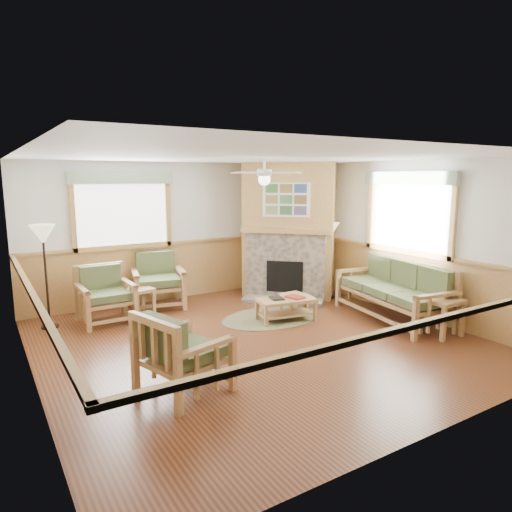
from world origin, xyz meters
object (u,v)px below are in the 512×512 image
armchair_back_right (158,280)px  armchair_left (184,352)px  coffee_table (286,310)px  footstool (293,304)px  end_table_sofa (442,317)px  floor_lamp_left (46,277)px  sofa (392,290)px  end_table_chairs (139,302)px  floor_lamp_right (330,260)px  armchair_back_left (106,295)px

armchair_back_right → armchair_left: (-0.95, -3.48, -0.04)m
coffee_table → footstool: coffee_table is taller
end_table_sofa → armchair_left: bearing=175.3°
armchair_left → coffee_table: size_ratio=0.98×
end_table_sofa → floor_lamp_left: size_ratio=0.34×
armchair_left → floor_lamp_left: 3.40m
sofa → end_table_chairs: 4.40m
armchair_back_right → floor_lamp_left: (-1.94, -0.24, 0.33)m
floor_lamp_left → sofa: bearing=-26.8°
end_table_sofa → floor_lamp_right: size_ratio=0.38×
coffee_table → floor_lamp_left: (-3.48, 1.73, 0.65)m
end_table_chairs → floor_lamp_right: bearing=-11.9°
floor_lamp_left → floor_lamp_right: floor_lamp_left is taller
coffee_table → floor_lamp_left: size_ratio=0.57×
armchair_back_left → sofa: bearing=-31.1°
armchair_left → floor_lamp_left: floor_lamp_left is taller
floor_lamp_right → end_table_sofa: bearing=-90.0°
floor_lamp_left → armchair_left: bearing=-73.1°
sofa → footstool: size_ratio=5.26×
armchair_back_left → end_table_sofa: armchair_back_left is taller
armchair_left → end_table_sofa: size_ratio=1.64×
coffee_table → end_table_chairs: size_ratio=1.93×
end_table_sofa → floor_lamp_right: (0.00, 2.63, 0.48)m
coffee_table → floor_lamp_left: floor_lamp_left is taller
footstool → floor_lamp_left: floor_lamp_left is taller
armchair_left → footstool: bearing=-74.0°
footstool → floor_lamp_left: bearing=158.9°
armchair_back_left → footstool: bearing=-25.2°
end_table_chairs → floor_lamp_left: bearing=173.1°
end_table_chairs → footstool: (2.40, -1.30, -0.07)m
coffee_table → floor_lamp_right: floor_lamp_right is taller
armchair_back_right → floor_lamp_right: (3.16, -1.19, 0.26)m
floor_lamp_left → armchair_back_left: bearing=-12.0°
coffee_table → end_table_sofa: 2.46m
armchair_back_right → floor_lamp_right: 3.39m
coffee_table → footstool: (0.34, 0.25, -0.02)m
sofa → footstool: bearing=-121.5°
armchair_back_left → armchair_left: size_ratio=0.99×
armchair_left → end_table_chairs: bearing=-24.1°
armchair_back_left → footstool: (2.96, -1.29, -0.29)m
end_table_chairs → footstool: 2.73m
end_table_chairs → end_table_sofa: 5.01m
footstool → floor_lamp_right: bearing=22.3°
footstool → armchair_left: bearing=-148.1°
coffee_table → end_table_chairs: (-2.05, 1.56, 0.06)m
end_table_chairs → end_table_sofa: (3.67, -3.40, 0.04)m
armchair_back_left → footstool: armchair_back_left is taller
sofa → end_table_sofa: size_ratio=3.71×
armchair_left → end_table_sofa: (4.12, -0.34, -0.19)m
sofa → floor_lamp_right: (0.00, 1.63, 0.27)m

